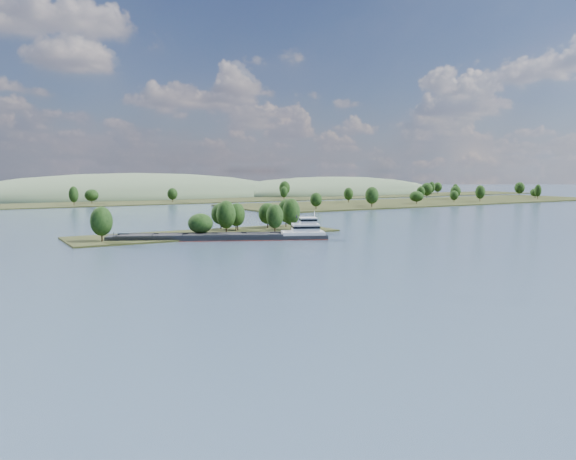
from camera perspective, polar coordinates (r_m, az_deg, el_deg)
ground at (r=157.95m, az=0.05°, el=-2.60°), size 1800.00×1800.00×0.00m
tree_island at (r=212.47m, az=-6.65°, el=0.63°), size 100.00×30.64×13.68m
right_bank at (r=442.81m, az=14.32°, el=2.89°), size 320.00×90.00×14.76m
back_shoreline at (r=424.08m, az=-18.60°, el=2.59°), size 900.00×60.00×15.68m
hill_east at (r=591.97m, az=4.62°, el=3.70°), size 260.00×140.00×36.00m
hill_west at (r=533.66m, az=-15.25°, el=3.25°), size 320.00×160.00×44.00m
cargo_barge at (r=195.57m, az=-5.44°, el=-0.59°), size 72.42×39.02×10.20m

